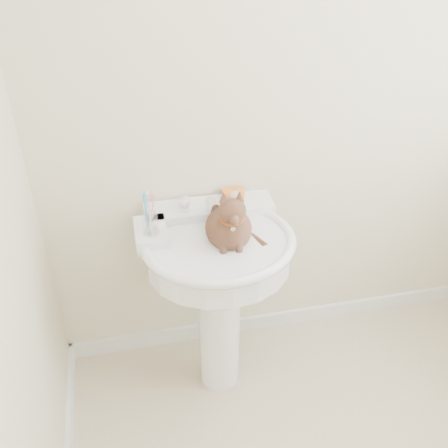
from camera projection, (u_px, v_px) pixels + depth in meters
wall_back at (293, 109)px, 2.18m from camera, size 2.20×0.00×2.50m
baseboard_back at (277, 319)px, 2.85m from camera, size 2.20×0.02×0.09m
pedestal_sink at (218, 268)px, 2.19m from camera, size 0.64×0.63×0.88m
faucet at (211, 202)px, 2.19m from camera, size 0.28×0.12×0.14m
soap_bar at (233, 193)px, 2.30m from camera, size 0.09×0.06×0.03m
toothbrush_cup at (150, 223)px, 2.05m from camera, size 0.07×0.07×0.19m
cat at (230, 226)px, 2.06m from camera, size 0.20×0.26×0.38m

